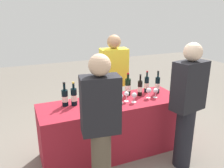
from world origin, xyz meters
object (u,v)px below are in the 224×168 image
wine_bottle_3 (114,90)px  server_pouring (114,81)px  wine_glass_3 (149,91)px  guest_0 (101,125)px  wine_bottle_4 (128,87)px  wine_glass_2 (134,96)px  wine_glass_4 (156,91)px  wine_bottle_7 (157,85)px  wine_bottle_0 (65,98)px  wine_bottle_2 (101,94)px  wine_glass_1 (127,94)px  wine_bottle_1 (74,97)px  wine_bottle_5 (140,88)px  guest_1 (187,104)px  wine_bottle_6 (147,84)px  wine_glass_0 (121,97)px

wine_bottle_3 → server_pouring: size_ratio=0.20×
wine_glass_3 → guest_0: guest_0 is taller
wine_bottle_4 → guest_0: 1.12m
wine_glass_2 → wine_glass_4: bearing=5.4°
wine_glass_3 → wine_bottle_7: bearing=29.7°
wine_bottle_0 → wine_bottle_7: wine_bottle_7 is taller
wine_bottle_2 → wine_glass_1: (0.31, -0.14, -0.01)m
wine_bottle_7 → server_pouring: 0.71m
wine_bottle_1 → guest_0: bearing=-85.1°
guest_0 → wine_bottle_0: bearing=110.7°
guest_0 → wine_bottle_3: bearing=67.0°
wine_bottle_2 → wine_bottle_7: 0.87m
wine_bottle_3 → wine_bottle_4: (0.22, 0.03, 0.01)m
wine_glass_3 → server_pouring: server_pouring is taller
wine_bottle_0 → wine_glass_1: (0.78, -0.17, -0.01)m
wine_bottle_2 → wine_bottle_7: wine_bottle_7 is taller
wine_bottle_2 → wine_glass_3: wine_bottle_2 is taller
wine_bottle_7 → guest_0: size_ratio=0.21×
wine_bottle_3 → wine_glass_4: bearing=-21.9°
wine_bottle_5 → wine_glass_4: 0.22m
wine_bottle_0 → wine_bottle_7: size_ratio=0.94×
server_pouring → guest_1: guest_1 is taller
wine_bottle_3 → wine_bottle_6: size_ratio=0.96×
wine_bottle_5 → wine_bottle_6: wine_bottle_6 is taller
wine_bottle_7 → wine_glass_2: size_ratio=2.48×
wine_bottle_1 → wine_glass_4: bearing=-9.3°
wine_glass_3 → wine_glass_0: bearing=-177.2°
wine_bottle_2 → wine_glass_4: (0.74, -0.17, -0.01)m
wine_bottle_2 → wine_glass_2: bearing=-27.6°
server_pouring → wine_glass_3: bearing=115.7°
wine_glass_0 → wine_bottle_4: bearing=47.0°
wine_bottle_3 → wine_glass_2: size_ratio=2.32×
wine_glass_0 → wine_glass_2: 0.18m
wine_bottle_4 → wine_glass_4: bearing=-38.2°
wine_bottle_5 → wine_glass_0: bearing=-157.8°
wine_bottle_4 → wine_glass_4: 0.39m
wine_bottle_3 → wine_glass_4: wine_bottle_3 is taller
wine_bottle_4 → wine_bottle_5: 0.17m
wine_bottle_6 → wine_glass_0: 0.58m
guest_1 → guest_0: bearing=172.8°
wine_bottle_1 → wine_bottle_3: wine_bottle_3 is taller
wine_glass_1 → server_pouring: bearing=81.2°
wine_glass_4 → wine_glass_3: bearing=164.4°
wine_bottle_1 → wine_bottle_5: bearing=-1.4°
wine_bottle_1 → wine_bottle_7: (1.23, -0.03, 0.01)m
wine_glass_3 → wine_bottle_3: bearing=156.8°
wine_glass_3 → wine_glass_4: wine_glass_3 is taller
wine_bottle_3 → wine_glass_0: 0.21m
wine_bottle_5 → server_pouring: bearing=107.8°
wine_bottle_5 → wine_bottle_7: size_ratio=0.94×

